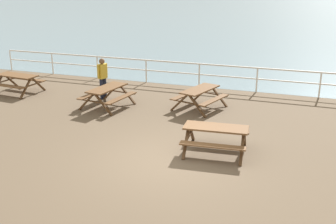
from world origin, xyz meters
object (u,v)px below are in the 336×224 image
picnic_table_far_right (107,92)px  visitor (103,76)px  picnic_table_near_right (200,94)px  picnic_table_seaward (17,79)px  picnic_table_near_left (216,133)px

picnic_table_far_right → visitor: visitor is taller
picnic_table_near_right → picnic_table_seaward: size_ratio=1.11×
picnic_table_near_left → picnic_table_near_right: 4.06m
picnic_table_near_left → picnic_table_far_right: (-4.86, 2.78, 0.00)m
picnic_table_near_right → picnic_table_near_left: bearing=-141.8°
picnic_table_near_left → picnic_table_seaward: (-9.41, 3.34, 0.00)m
picnic_table_seaward → visitor: size_ratio=1.16×
picnic_table_near_left → picnic_table_far_right: bearing=145.2°
picnic_table_seaward → visitor: (3.86, 0.41, 0.36)m
picnic_table_far_right → picnic_table_seaward: bearing=91.6°
visitor → picnic_table_near_right: bearing=-161.0°
picnic_table_far_right → picnic_table_seaward: size_ratio=1.04×
picnic_table_near_right → picnic_table_seaward: same height
picnic_table_near_right → visitor: bearing=106.7°
picnic_table_near_right → visitor: size_ratio=1.30×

